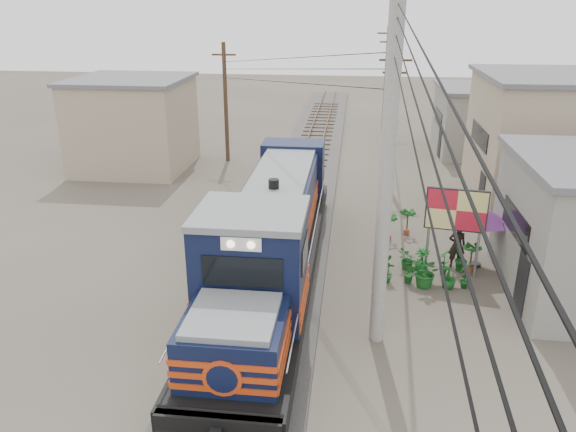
# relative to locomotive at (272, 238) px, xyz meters

# --- Properties ---
(ground) EXTENTS (120.00, 120.00, 0.00)m
(ground) POSITION_rel_locomotive_xyz_m (0.00, -2.49, -1.74)
(ground) COLOR #473F35
(ground) RESTS_ON ground
(ballast) EXTENTS (3.60, 70.00, 0.16)m
(ballast) POSITION_rel_locomotive_xyz_m (0.00, 7.51, -1.66)
(ballast) COLOR #595651
(ballast) RESTS_ON ground
(track) EXTENTS (1.15, 70.00, 0.12)m
(track) POSITION_rel_locomotive_xyz_m (0.00, 7.51, -1.48)
(track) COLOR #51331E
(track) RESTS_ON ground
(locomotive) EXTENTS (2.96, 16.10, 3.99)m
(locomotive) POSITION_rel_locomotive_xyz_m (0.00, 0.00, 0.00)
(locomotive) COLOR black
(locomotive) RESTS_ON ground
(utility_pole_main) EXTENTS (0.40, 0.40, 10.00)m
(utility_pole_main) POSITION_rel_locomotive_xyz_m (3.50, -2.99, 3.26)
(utility_pole_main) COLOR #9E9B93
(utility_pole_main) RESTS_ON ground
(wooden_pole_mid) EXTENTS (1.60, 0.24, 7.00)m
(wooden_pole_mid) POSITION_rel_locomotive_xyz_m (4.50, 11.51, 1.94)
(wooden_pole_mid) COLOR #4C3826
(wooden_pole_mid) RESTS_ON ground
(wooden_pole_far) EXTENTS (1.60, 0.24, 7.50)m
(wooden_pole_far) POSITION_rel_locomotive_xyz_m (4.80, 25.51, 2.19)
(wooden_pole_far) COLOR #4C3826
(wooden_pole_far) RESTS_ON ground
(wooden_pole_left) EXTENTS (1.60, 0.24, 7.00)m
(wooden_pole_left) POSITION_rel_locomotive_xyz_m (-5.00, 15.51, 1.94)
(wooden_pole_left) COLOR #4C3826
(wooden_pole_left) RESTS_ON ground
(power_lines) EXTENTS (9.65, 19.00, 3.30)m
(power_lines) POSITION_rel_locomotive_xyz_m (-0.14, 6.01, 5.82)
(power_lines) COLOR black
(power_lines) RESTS_ON ground
(shophouse_mid) EXTENTS (8.40, 7.35, 6.20)m
(shophouse_mid) POSITION_rel_locomotive_xyz_m (12.50, 9.51, 1.37)
(shophouse_mid) COLOR tan
(shophouse_mid) RESTS_ON ground
(shophouse_back) EXTENTS (6.30, 6.30, 4.20)m
(shophouse_back) POSITION_rel_locomotive_xyz_m (11.00, 19.51, 0.37)
(shophouse_back) COLOR gray
(shophouse_back) RESTS_ON ground
(shophouse_left) EXTENTS (6.30, 6.30, 5.20)m
(shophouse_left) POSITION_rel_locomotive_xyz_m (-10.00, 13.51, 0.87)
(shophouse_left) COLOR tan
(shophouse_left) RESTS_ON ground
(billboard) EXTENTS (2.09, 0.45, 3.24)m
(billboard) POSITION_rel_locomotive_xyz_m (6.25, 1.51, 0.64)
(billboard) COLOR #99999E
(billboard) RESTS_ON ground
(market_umbrella) EXTENTS (2.31, 2.31, 2.31)m
(market_umbrella) POSITION_rel_locomotive_xyz_m (7.32, 2.32, 0.29)
(market_umbrella) COLOR black
(market_umbrella) RESTS_ON ground
(vendor) EXTENTS (0.62, 0.41, 1.71)m
(vendor) POSITION_rel_locomotive_xyz_m (6.54, 2.16, -0.88)
(vendor) COLOR black
(vendor) RESTS_ON ground
(plant_nursery) EXTENTS (3.20, 2.43, 1.13)m
(plant_nursery) POSITION_rel_locomotive_xyz_m (5.42, 0.91, -1.25)
(plant_nursery) COLOR #18551C
(plant_nursery) RESTS_ON ground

